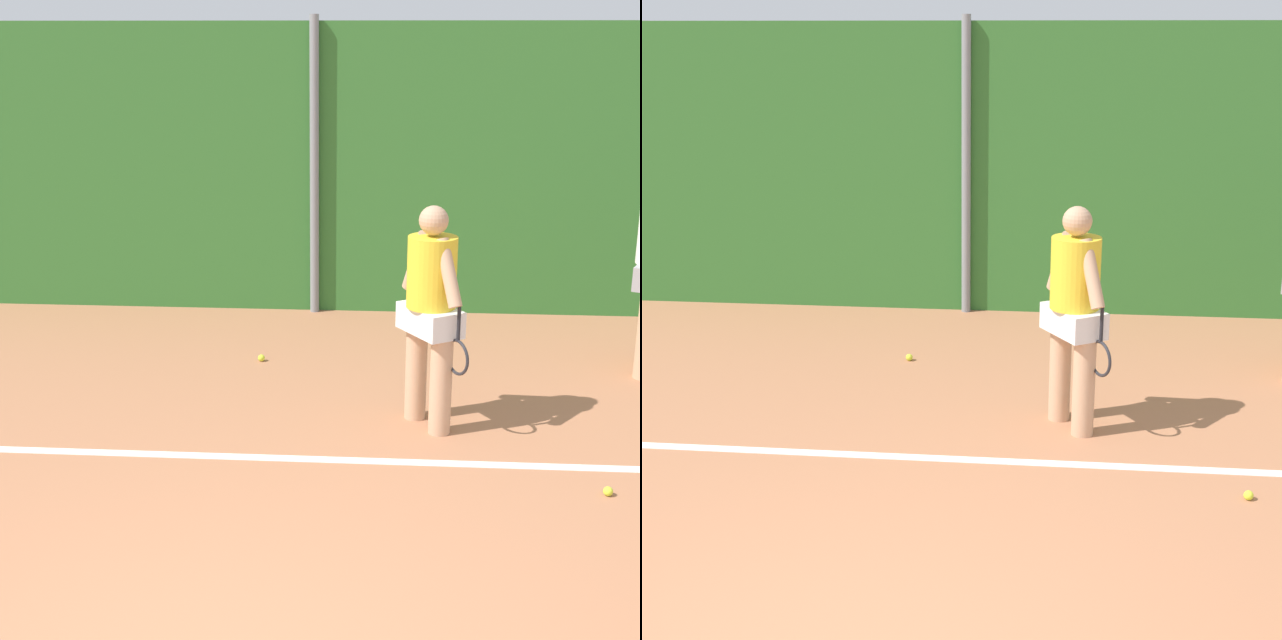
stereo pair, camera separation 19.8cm
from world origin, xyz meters
TOP-DOWN VIEW (x-y plane):
  - ground_plane at (0.00, 2.03)m, footprint 28.28×28.28m
  - hedge_fence_backdrop at (0.00, 6.89)m, footprint 18.39×0.25m
  - fence_post_center at (0.00, 6.72)m, footprint 0.10×0.10m
  - court_baseline_paint at (0.00, 2.89)m, footprint 13.44×0.10m
  - player_midcourt at (1.15, 3.59)m, footprint 0.55×0.68m
  - tennis_ball_1 at (2.33, 2.47)m, footprint 0.07×0.07m
  - tennis_ball_3 at (-0.38, 5.01)m, footprint 0.07×0.07m

SIDE VIEW (x-z plane):
  - ground_plane at x=0.00m, z-range 0.00..0.00m
  - court_baseline_paint at x=0.00m, z-range 0.00..0.01m
  - tennis_ball_1 at x=2.33m, z-range 0.00..0.07m
  - tennis_ball_3 at x=-0.38m, z-range 0.00..0.07m
  - player_midcourt at x=1.15m, z-range 0.11..1.88m
  - hedge_fence_backdrop at x=0.00m, z-range 0.00..3.13m
  - fence_post_center at x=0.00m, z-range 0.00..3.19m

